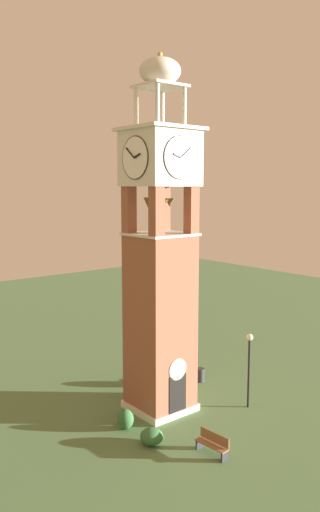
% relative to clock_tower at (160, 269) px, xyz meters
% --- Properties ---
extents(ground, '(80.00, 80.00, 0.00)m').
position_rel_clock_tower_xyz_m(ground, '(0.00, 0.00, -7.47)').
color(ground, '#517547').
extents(clock_tower, '(3.38, 3.38, 17.97)m').
position_rel_clock_tower_xyz_m(clock_tower, '(0.00, 0.00, 0.00)').
color(clock_tower, '#93543D').
rests_on(clock_tower, ground).
extents(park_bench, '(0.56, 1.63, 0.95)m').
position_rel_clock_tower_xyz_m(park_bench, '(-1.09, -4.97, -6.98)').
color(park_bench, brown).
rests_on(park_bench, ground).
extents(lamp_post, '(0.36, 0.36, 4.00)m').
position_rel_clock_tower_xyz_m(lamp_post, '(3.74, -2.81, -4.71)').
color(lamp_post, black).
rests_on(lamp_post, ground).
extents(trash_bin, '(0.52, 0.52, 0.80)m').
position_rel_clock_tower_xyz_m(trash_bin, '(4.20, 1.35, -7.07)').
color(trash_bin, '#2D2D33').
rests_on(trash_bin, ground).
extents(shrub_near_entry, '(1.06, 1.06, 0.73)m').
position_rel_clock_tower_xyz_m(shrub_near_entry, '(-2.62, -2.61, -7.10)').
color(shrub_near_entry, '#336638').
rests_on(shrub_near_entry, ground).
extents(shrub_left_of_tower, '(0.79, 0.79, 0.98)m').
position_rel_clock_tower_xyz_m(shrub_left_of_tower, '(-2.71, -0.70, -6.97)').
color(shrub_left_of_tower, '#336638').
rests_on(shrub_left_of_tower, ground).
extents(shrub_behind_bench, '(0.96, 0.96, 0.86)m').
position_rel_clock_tower_xyz_m(shrub_behind_bench, '(1.34, 2.99, -7.04)').
color(shrub_behind_bench, '#336638').
rests_on(shrub_behind_bench, ground).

